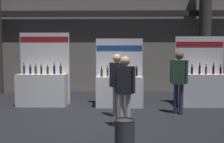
% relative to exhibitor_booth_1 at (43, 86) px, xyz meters
% --- Properties ---
extents(ground_plane, '(27.01, 27.01, 0.00)m').
position_rel_exhibitor_booth_1_xyz_m(ground_plane, '(1.71, -2.05, -0.62)').
color(ground_plane, black).
extents(hall_colonnade, '(13.50, 1.16, 6.31)m').
position_rel_exhibitor_booth_1_xyz_m(hall_colonnade, '(1.71, 3.06, 2.51)').
color(hall_colonnade, gray).
rests_on(hall_colonnade, ground_plane).
extents(exhibitor_booth_1, '(1.67, 0.66, 2.41)m').
position_rel_exhibitor_booth_1_xyz_m(exhibitor_booth_1, '(0.00, 0.00, 0.00)').
color(exhibitor_booth_1, white).
rests_on(exhibitor_booth_1, ground_plane).
extents(exhibitor_booth_2, '(1.56, 0.66, 2.21)m').
position_rel_exhibitor_booth_1_xyz_m(exhibitor_booth_2, '(2.52, -0.09, -0.05)').
color(exhibitor_booth_2, white).
rests_on(exhibitor_booth_2, ground_plane).
extents(exhibitor_booth_3, '(1.62, 0.66, 2.29)m').
position_rel_exhibitor_booth_1_xyz_m(exhibitor_booth_3, '(5.22, 0.04, -0.01)').
color(exhibitor_booth_3, white).
rests_on(exhibitor_booth_3, ground_plane).
extents(trash_bin, '(0.35, 0.35, 0.59)m').
position_rel_exhibitor_booth_1_xyz_m(trash_bin, '(2.56, -3.81, -0.33)').
color(trash_bin, '#38383D').
rests_on(trash_bin, ground_plane).
extents(visitor_1, '(0.44, 0.40, 1.77)m').
position_rel_exhibitor_booth_1_xyz_m(visitor_1, '(4.18, -1.08, 0.43)').
color(visitor_1, navy).
rests_on(visitor_1, ground_plane).
extents(visitor_2, '(0.46, 0.33, 1.64)m').
position_rel_exhibitor_booth_1_xyz_m(visitor_2, '(2.62, -2.43, 0.33)').
color(visitor_2, silver).
rests_on(visitor_2, ground_plane).
extents(visitor_4, '(0.41, 0.41, 1.69)m').
position_rel_exhibitor_booth_1_xyz_m(visitor_4, '(2.44, -1.49, 0.38)').
color(visitor_4, '#ADA393').
rests_on(visitor_4, ground_plane).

